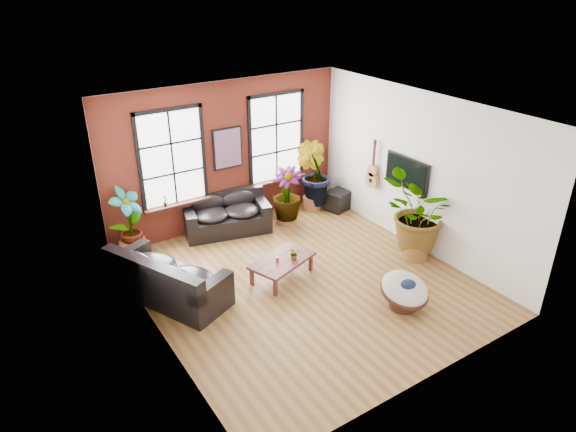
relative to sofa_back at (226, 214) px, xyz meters
The scene contains 19 objects.
room 3.08m from the sofa_back, 84.37° to the right, with size 6.04×6.54×3.54m.
sofa_back is the anchor object (origin of this frame).
sofa_left 2.96m from the sofa_back, 139.22° to the right, with size 1.91×2.61×0.95m.
coffee_table 2.51m from the sofa_back, 90.06° to the right, with size 1.50×1.15×0.51m.
papasan_chair 4.80m from the sofa_back, 73.52° to the right, with size 0.92×0.94×0.69m.
poster 1.58m from the sofa_back, 44.66° to the left, with size 0.74×0.06×0.98m.
tv_wall_unit 4.11m from the sofa_back, 35.85° to the right, with size 0.13×1.86×1.20m.
media_box 3.04m from the sofa_back, 10.24° to the right, with size 0.71×0.64×0.50m.
pot_back_left 2.29m from the sofa_back, behind, with size 0.60×0.60×0.41m.
pot_back_right 2.45m from the sofa_back, ahead, with size 0.51×0.51×0.36m.
pot_right_wall 4.45m from the sofa_back, 49.90° to the right, with size 0.66×0.66×0.43m.
pot_mid 1.53m from the sofa_back, 17.15° to the right, with size 0.59×0.59×0.37m.
floor_plant_back_left 2.35m from the sofa_back, behind, with size 0.79×0.54×1.51m, color #265A18.
floor_plant_back_right 2.53m from the sofa_back, ahead, with size 0.90×0.72×1.64m, color #265A18.
floor_plant_right_wall 4.49m from the sofa_back, 49.56° to the right, with size 1.58×1.37×1.76m, color #265A18.
floor_plant_mid 1.56m from the sofa_back, 18.22° to the right, with size 0.73×0.73×1.30m, color #265A18.
table_plant 2.64m from the sofa_back, 85.25° to the right, with size 0.22×0.19×0.25m, color #265A18.
sill_plant_left 1.53m from the sofa_back, behind, with size 0.14×0.10×0.27m, color #265A18.
sill_plant_right 2.08m from the sofa_back, ahead, with size 0.15×0.15×0.27m, color #265A18.
Camera 1 is at (-5.04, -7.15, 5.78)m, focal length 32.00 mm.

